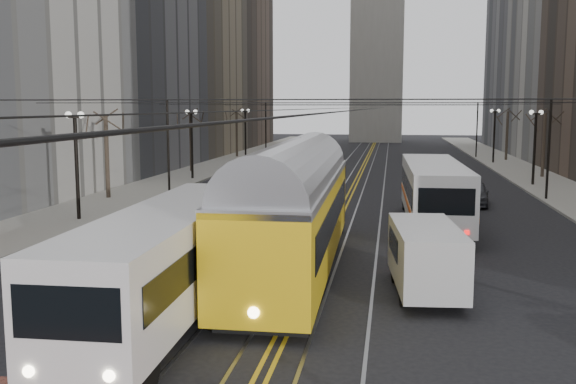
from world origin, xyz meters
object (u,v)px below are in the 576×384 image
(streetcar, at_px, (295,221))
(sedan_grey, at_px, (474,193))
(rear_bus, at_px, (433,195))
(pedestrian_d, at_px, (74,357))
(sedan_silver, at_px, (434,174))
(transit_bus, at_px, (169,262))
(cargo_van, at_px, (426,260))

(streetcar, xyz_separation_m, sedan_grey, (8.71, 17.69, -1.13))
(rear_bus, bearing_deg, pedestrian_d, -113.76)
(sedan_grey, bearing_deg, streetcar, -108.62)
(sedan_silver, bearing_deg, streetcar, -110.13)
(streetcar, bearing_deg, sedan_silver, 75.30)
(streetcar, bearing_deg, pedestrian_d, -106.35)
(sedan_grey, xyz_separation_m, pedestrian_d, (-11.78, -28.92, 0.07))
(streetcar, relative_size, pedestrian_d, 9.93)
(transit_bus, xyz_separation_m, pedestrian_d, (-0.23, -5.37, -0.77))
(transit_bus, xyz_separation_m, sedan_grey, (11.56, 23.55, -0.84))
(sedan_grey, bearing_deg, transit_bus, -108.55)
(streetcar, xyz_separation_m, pedestrian_d, (-3.07, -11.23, -1.06))
(cargo_van, relative_size, sedan_silver, 1.08)
(transit_bus, bearing_deg, sedan_grey, 62.42)
(streetcar, bearing_deg, transit_bus, -116.94)
(streetcar, relative_size, sedan_grey, 3.63)
(rear_bus, relative_size, sedan_grey, 2.87)
(sedan_silver, distance_m, pedestrian_d, 41.12)
(cargo_van, bearing_deg, pedestrian_d, -137.20)
(transit_bus, distance_m, pedestrian_d, 5.43)
(transit_bus, relative_size, sedan_grey, 2.89)
(cargo_van, xyz_separation_m, pedestrian_d, (-7.79, -8.69, -0.33))
(sedan_grey, height_order, sedan_silver, sedan_silver)
(sedan_silver, bearing_deg, pedestrian_d, -110.59)
(sedan_grey, bearing_deg, pedestrian_d, -104.58)
(transit_bus, bearing_deg, streetcar, 62.65)
(transit_bus, distance_m, streetcar, 6.52)
(cargo_van, distance_m, pedestrian_d, 11.68)
(cargo_van, height_order, pedestrian_d, cargo_van)
(transit_bus, distance_m, rear_bus, 18.06)
(cargo_van, height_order, sedan_silver, cargo_van)
(cargo_van, bearing_deg, sedan_grey, 73.52)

